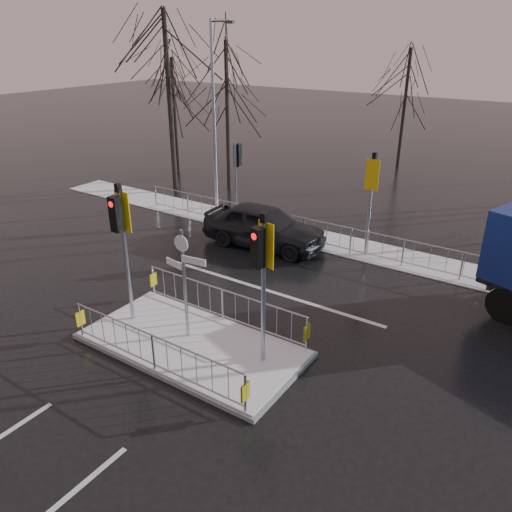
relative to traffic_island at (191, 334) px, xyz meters
The scene contains 11 objects.
ground 0.39m from the traffic_island, 42.90° to the right, with size 120.00×120.00×0.00m, color black.
snow_verge 8.60m from the traffic_island, 89.92° to the left, with size 30.00×2.00×0.04m, color white.
lane_markings 0.52m from the traffic_island, 88.07° to the right, with size 8.00×11.38×0.01m.
traffic_island is the anchor object (origin of this frame).
far_kerb_fixtures 8.11m from the traffic_island, 87.84° to the left, with size 18.00×0.65×3.83m.
car_far_lane 7.21m from the traffic_island, 107.30° to the left, with size 1.95×4.85×1.65m, color black.
tree_near_a 16.23m from the traffic_island, 133.66° to the left, with size 4.75×4.75×8.97m.
tree_near_b 15.57m from the traffic_island, 122.60° to the left, with size 4.00×4.00×7.55m.
tree_near_c 18.84m from the traffic_island, 132.79° to the left, with size 3.50×3.50×6.61m.
tree_far_a 22.52m from the traffic_island, 95.17° to the left, with size 3.75×3.75×7.08m.
street_lamp_left 12.17m from the traffic_island, 124.07° to the left, with size 1.25×0.18×8.20m.
Camera 1 is at (7.60, -8.34, 7.68)m, focal length 35.00 mm.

